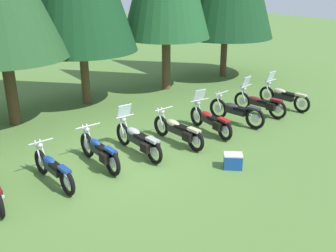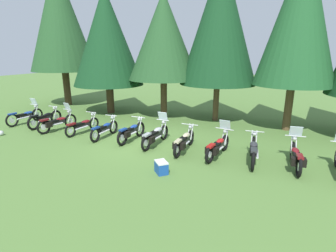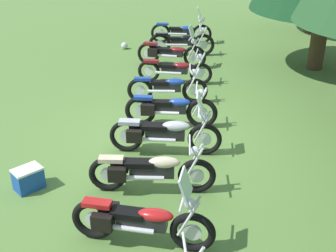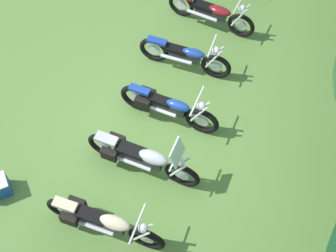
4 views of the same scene
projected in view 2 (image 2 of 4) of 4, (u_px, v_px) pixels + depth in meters
ground_plane at (142, 143)px, 11.98m from camera, size 80.00×80.00×0.00m
motorcycle_0 at (26, 116)px, 15.14m from camera, size 0.63×2.33×1.38m
motorcycle_1 at (45, 118)px, 14.56m from camera, size 0.66×2.31×1.04m
motorcycle_2 at (57, 122)px, 13.76m from camera, size 0.76×2.29×1.38m
motorcycle_3 at (83, 125)px, 13.35m from camera, size 0.71×2.21×0.98m
motorcycle_4 at (105, 129)px, 12.65m from camera, size 0.66×2.14×0.99m
motorcycle_5 at (131, 132)px, 12.17m from camera, size 0.76×2.19×1.02m
motorcycle_6 at (155, 135)px, 11.61m from camera, size 0.62×2.36×1.37m
motorcycle_7 at (184, 141)px, 10.90m from camera, size 0.74×2.30×1.00m
motorcycle_8 at (218, 146)px, 10.32m from camera, size 0.76×2.24×1.36m
motorcycle_9 at (253, 150)px, 9.85m from camera, size 0.72×2.31×1.03m
motorcycle_10 at (296, 156)px, 9.32m from camera, size 0.81×2.24×1.37m
pine_tree_0 at (60, 18)px, 18.96m from camera, size 4.71×4.71×10.10m
pine_tree_1 at (107, 37)px, 16.66m from camera, size 4.52×4.52×7.91m
pine_tree_2 at (164, 37)px, 15.45m from camera, size 4.23×4.23×7.39m
pine_tree_3 at (220, 22)px, 14.48m from camera, size 4.36×4.36×9.03m
pine_tree_4 at (300, 14)px, 12.51m from camera, size 3.90×3.90×9.11m
picnic_cooler at (161, 167)px, 9.00m from camera, size 0.61×0.60×0.43m
dropped_helmet at (1, 133)px, 13.05m from camera, size 0.25×0.25×0.25m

